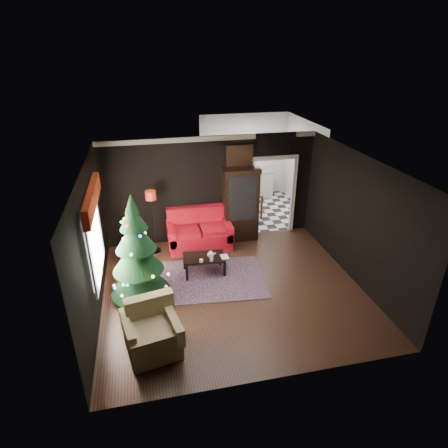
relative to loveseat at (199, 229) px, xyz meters
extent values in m
plane|color=black|center=(0.40, -2.05, -0.50)|extent=(5.50, 5.50, 0.00)
plane|color=white|center=(0.40, -2.05, 2.30)|extent=(5.50, 5.50, 0.00)
plane|color=black|center=(0.40, 0.45, 0.90)|extent=(5.50, 0.00, 5.50)
plane|color=black|center=(0.40, -4.55, 0.90)|extent=(5.50, 0.00, 5.50)
plane|color=black|center=(-2.35, -2.05, 0.90)|extent=(0.00, 5.50, 5.50)
plane|color=black|center=(3.15, -2.05, 0.90)|extent=(0.00, 5.50, 5.50)
cube|color=white|center=(-2.31, -1.85, 0.95)|extent=(0.05, 1.60, 1.40)
cube|color=maroon|center=(-2.23, -1.85, 1.77)|extent=(0.12, 2.10, 0.35)
plane|color=white|center=(2.10, 1.95, -0.50)|extent=(3.00, 3.00, 0.00)
cube|color=white|center=(2.10, 3.40, 1.20)|extent=(0.70, 0.06, 0.70)
cube|color=#2C1B28|center=(0.00, -1.57, -0.49)|extent=(2.58, 1.99, 0.01)
cylinder|color=white|center=(0.04, -1.50, -0.03)|extent=(0.08, 0.08, 0.06)
cylinder|color=white|center=(-0.20, -1.50, -0.03)|extent=(0.10, 0.10, 0.07)
imported|color=#8C6C53|center=(0.27, -1.40, 0.05)|extent=(0.17, 0.02, 0.23)
cylinder|color=silver|center=(2.35, 0.40, 1.88)|extent=(0.32, 0.32, 0.06)
cube|color=tan|center=(1.15, 0.41, 1.75)|extent=(0.62, 0.05, 0.52)
cube|color=beige|center=(2.10, 3.15, -0.05)|extent=(1.80, 0.60, 0.90)
camera|label=1|loc=(-1.23, -8.59, 4.31)|focal=30.01mm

